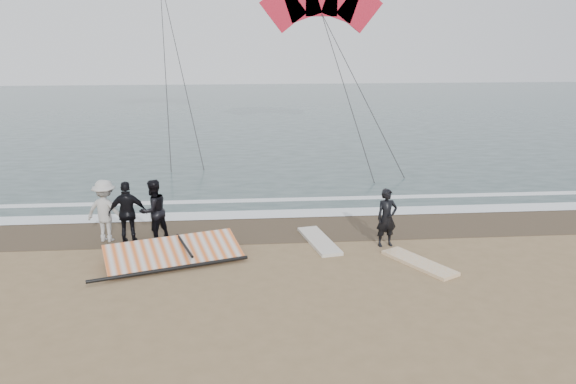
% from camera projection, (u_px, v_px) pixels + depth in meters
% --- Properties ---
extents(ground, '(120.00, 120.00, 0.00)m').
position_uv_depth(ground, '(301.00, 289.00, 13.50)').
color(ground, '#8C704C').
rests_on(ground, ground).
extents(sea, '(120.00, 54.00, 0.02)m').
position_uv_depth(sea, '(257.00, 112.00, 45.18)').
color(sea, '#233838').
rests_on(sea, ground).
extents(wet_sand, '(120.00, 2.80, 0.01)m').
position_uv_depth(wet_sand, '(286.00, 228.00, 17.82)').
color(wet_sand, '#4C3D2B').
rests_on(wet_sand, ground).
extents(foam_near, '(120.00, 0.90, 0.01)m').
position_uv_depth(foam_near, '(283.00, 214.00, 19.16)').
color(foam_near, white).
rests_on(foam_near, sea).
extents(foam_far, '(120.00, 0.45, 0.01)m').
position_uv_depth(foam_far, '(279.00, 200.00, 20.79)').
color(foam_far, white).
rests_on(foam_far, sea).
extents(man_main, '(0.69, 0.52, 1.70)m').
position_uv_depth(man_main, '(387.00, 218.00, 16.09)').
color(man_main, black).
rests_on(man_main, ground).
extents(board_white, '(1.64, 2.27, 0.09)m').
position_uv_depth(board_white, '(419.00, 263.00, 14.95)').
color(board_white, silver).
rests_on(board_white, ground).
extents(board_cream, '(1.07, 2.43, 0.10)m').
position_uv_depth(board_cream, '(319.00, 241.00, 16.55)').
color(board_cream, beige).
rests_on(board_cream, ground).
extents(trio_cluster, '(2.65, 1.17, 1.88)m').
position_uv_depth(trio_cluster, '(127.00, 211.00, 16.40)').
color(trio_cluster, black).
rests_on(trio_cluster, ground).
extents(sail_rig, '(3.97, 2.71, 0.49)m').
position_uv_depth(sail_rig, '(172.00, 253.00, 15.25)').
color(sail_rig, black).
rests_on(sail_rig, ground).
extents(kite_red, '(7.54, 4.99, 12.07)m').
position_uv_depth(kite_red, '(322.00, 8.00, 30.39)').
color(kite_red, red).
rests_on(kite_red, ground).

